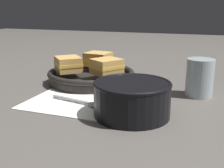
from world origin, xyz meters
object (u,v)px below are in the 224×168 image
Objects in this scene: soup_bowl at (132,97)px; sandwich_near_left at (107,66)px; spoon at (89,103)px; skillet at (91,76)px; sandwich_near_right at (98,59)px; drinking_glass at (200,78)px; sandwich_far_left at (68,64)px.

sandwich_near_left reaches higher than soup_bowl.
skillet reaches higher than spoon.
skillet is (-0.20, 0.23, -0.02)m from soup_bowl.
sandwich_near_right is 0.36m from drinking_glass.
sandwich_far_left is (-0.15, 0.17, 0.06)m from spoon.
drinking_glass is at bearing 56.98° from soup_bowl.
drinking_glass is at bearing 47.50° from spoon.
soup_bowl is at bearing -55.20° from sandwich_near_left.
spoon is at bearing 169.37° from soup_bowl.
skillet is (-0.09, 0.21, 0.01)m from spoon.
sandwich_near_left and sandwich_far_left have the same top height.
sandwich_near_left is 0.13m from sandwich_far_left.
skillet is at bearing 175.63° from drinking_glass.
sandwich_far_left is (-0.05, -0.11, 0.00)m from sandwich_near_right.
sandwich_near_left is 0.27m from drinking_glass.
sandwich_near_right is at bearing 119.59° from spoon.
soup_bowl is 1.68× the size of drinking_glass.
skillet is 2.69× the size of drinking_glass.
skillet is 0.08m from sandwich_far_left.
skillet is at bearing 124.01° from spoon.
sandwich_near_right is (-0.09, 0.28, 0.06)m from spoon.
drinking_glass is at bearing 2.23° from sandwich_far_left.
sandwich_far_left is 1.07× the size of drinking_glass.
spoon is 0.59× the size of skillet.
soup_bowl is 0.24m from sandwich_near_left.
soup_bowl is 0.31m from skillet.
sandwich_near_left is (-0.02, 0.18, 0.06)m from spoon.
sandwich_near_right is at bearing 64.46° from sandwich_far_left.
sandwich_near_left is 0.99× the size of sandwich_far_left.
sandwich_near_left reaches higher than spoon.
soup_bowl is 1.05× the size of spoon.
sandwich_near_left is 0.13m from sandwich_near_right.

